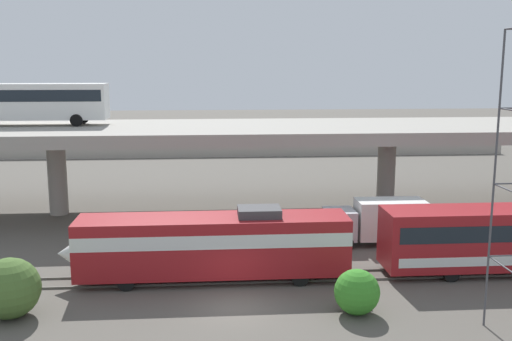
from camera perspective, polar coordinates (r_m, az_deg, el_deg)
ground_plane at (r=30.63m, az=-2.00°, el=-13.06°), size 260.00×260.00×0.00m
rail_strip_near at (r=33.63m, az=-2.23°, el=-10.77°), size 110.00×0.12×0.12m
rail_strip_far at (r=35.01m, az=-2.32°, el=-9.90°), size 110.00×0.12×0.12m
train_locomotive at (r=33.62m, az=-5.43°, el=-6.97°), size 16.23×3.04×4.18m
highway_overpass at (r=48.45m, az=-3.03°, el=3.56°), size 96.00×12.45×7.14m
transit_bus_on_overpass at (r=51.77m, az=-20.75°, el=6.36°), size 12.00×2.68×3.40m
service_truck_east at (r=41.10m, az=11.62°, el=-4.74°), size 6.80×2.46×3.04m
pier_parking_lot at (r=83.91m, az=-3.56°, el=2.36°), size 76.46×12.47×1.26m
parked_car_0 at (r=88.19m, az=-17.32°, el=3.22°), size 4.10×2.00×1.50m
parked_car_1 at (r=88.37m, az=9.91°, el=3.54°), size 4.68×1.84×1.50m
parked_car_2 at (r=85.56m, az=-3.48°, el=3.46°), size 4.54×1.96×1.50m
parked_car_3 at (r=87.95m, az=5.92°, el=3.61°), size 4.68×1.87×1.50m
parked_car_4 at (r=86.24m, az=10.54°, el=3.36°), size 4.02×1.94×1.50m
parked_car_5 at (r=83.81m, az=-15.42°, el=2.96°), size 4.04×1.82×1.50m
parked_car_6 at (r=82.10m, az=-8.13°, el=3.09°), size 4.66×1.97×1.50m
parked_car_7 at (r=90.07m, az=-22.02°, el=3.07°), size 4.48×2.00×1.50m
harbor_water at (r=106.81m, az=-3.73°, el=3.71°), size 140.00×36.00×0.01m
shrub_left at (r=31.32m, az=-22.67°, el=-10.43°), size 2.96×2.96×2.96m
shrub_right at (r=29.92m, az=9.71°, el=-11.47°), size 2.25×2.25×2.25m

